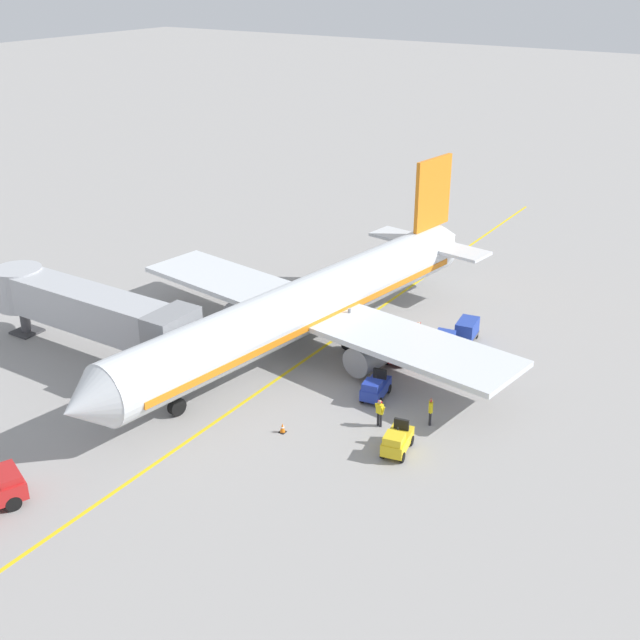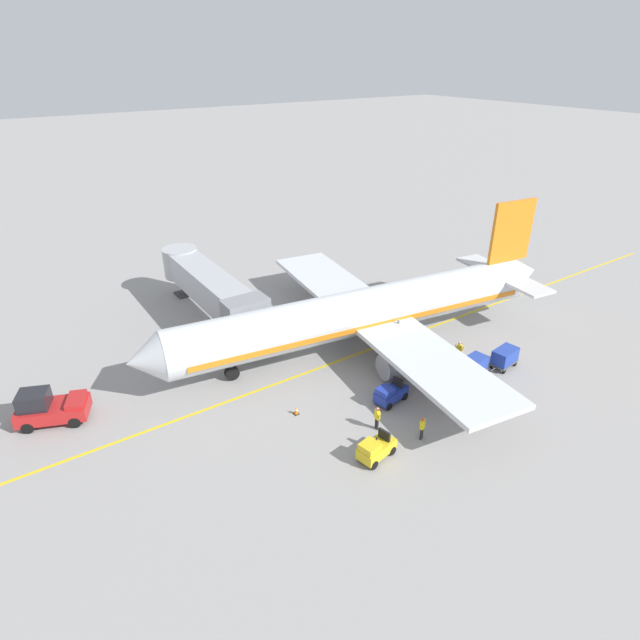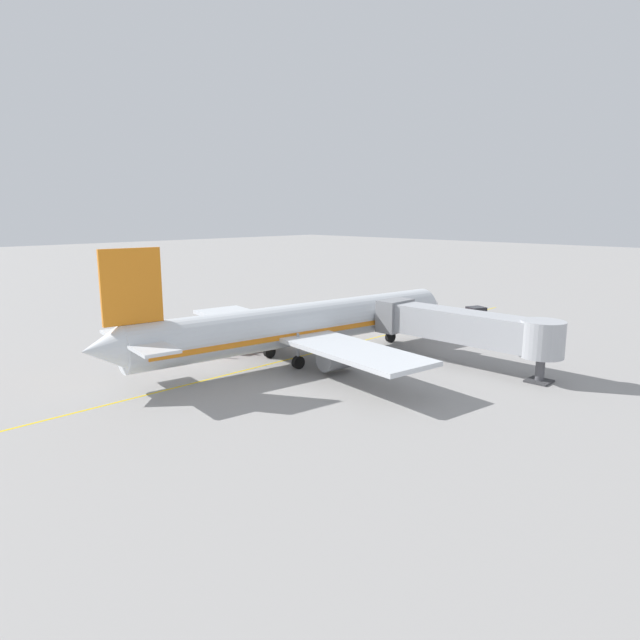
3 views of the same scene
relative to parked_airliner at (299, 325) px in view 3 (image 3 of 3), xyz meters
The scene contains 14 objects.
ground_plane 3.57m from the parked_airliner, 119.88° to the right, with size 400.00×400.00×0.00m, color gray.
gate_lead_in_line 3.57m from the parked_airliner, 119.88° to the right, with size 0.24×80.00×0.01m, color gold.
parked_airliner is the anchor object (origin of this frame).
jet_bridge 14.42m from the parked_airliner, 37.10° to the left, with size 16.90×3.50×4.98m.
pushback_tractor 23.88m from the parked_airliner, 80.98° to the left, with size 3.70×4.91×2.40m.
baggage_tug_lead 6.81m from the parked_airliner, 163.32° to the right, with size 1.73×2.70×1.62m.
baggage_tug_trailing 8.35m from the parked_airliner, 155.00° to the left, with size 1.64×2.66×1.62m.
baggage_tug_spare 13.79m from the parked_airliner, 144.69° to the left, with size 1.70×2.69×1.62m.
baggage_cart_front 9.43m from the parked_airliner, 153.92° to the right, with size 1.60×2.97×1.58m.
baggage_cart_second_in_train 11.41m from the parked_airliner, 141.09° to the right, with size 1.60×2.97×1.58m.
ground_crew_wing_walker 11.05m from the parked_airliner, 146.18° to the left, with size 0.73×0.30×1.69m.
ground_crew_loader 8.05m from the parked_airliner, 141.69° to the right, with size 0.66×0.45×1.69m.
ground_crew_marshaller 12.33m from the parked_airliner, 159.31° to the left, with size 0.40×0.69×1.69m.
safety_cone_nose_left 11.07m from the parked_airliner, 116.18° to the left, with size 0.36×0.36×0.59m.
Camera 3 is at (36.24, -31.77, 13.16)m, focal length 31.09 mm.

